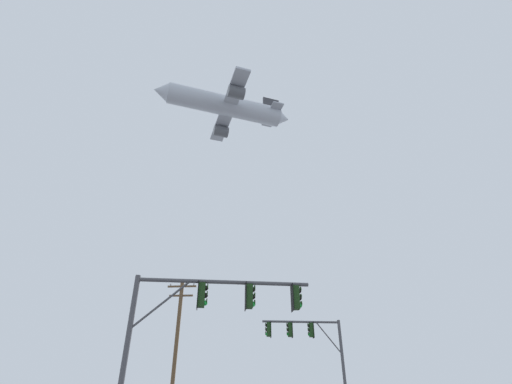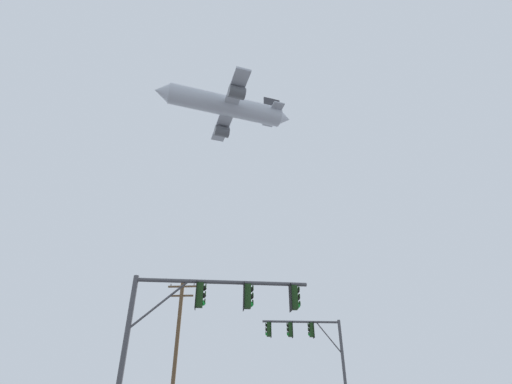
{
  "view_description": "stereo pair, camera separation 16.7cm",
  "coord_description": "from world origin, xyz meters",
  "px_view_note": "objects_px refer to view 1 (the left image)",
  "views": [
    {
      "loc": [
        0.65,
        -5.82,
        1.47
      ],
      "look_at": [
        -0.59,
        18.95,
        15.38
      ],
      "focal_mm": 25.76,
      "sensor_mm": 36.0,
      "label": 1
    },
    {
      "loc": [
        0.82,
        -5.81,
        1.47
      ],
      "look_at": [
        -0.59,
        18.95,
        15.38
      ],
      "focal_mm": 25.76,
      "sensor_mm": 36.0,
      "label": 2
    }
  ],
  "objects_px": {
    "utility_pole": "(177,341)",
    "signal_pole_near": "(208,310)",
    "airplane": "(225,106)",
    "signal_pole_far": "(310,342)"
  },
  "relations": [
    {
      "from": "airplane",
      "to": "signal_pole_far",
      "type": "bearing_deg",
      "value": -58.83
    },
    {
      "from": "signal_pole_near",
      "to": "airplane",
      "type": "xyz_separation_m",
      "value": [
        -4.23,
        27.49,
        35.45
      ]
    },
    {
      "from": "signal_pole_near",
      "to": "utility_pole",
      "type": "relative_size",
      "value": 0.71
    },
    {
      "from": "signal_pole_far",
      "to": "airplane",
      "type": "bearing_deg",
      "value": 121.17
    },
    {
      "from": "utility_pole",
      "to": "airplane",
      "type": "xyz_separation_m",
      "value": [
        0.32,
        13.82,
        34.8
      ]
    },
    {
      "from": "signal_pole_near",
      "to": "utility_pole",
      "type": "bearing_deg",
      "value": 108.41
    },
    {
      "from": "utility_pole",
      "to": "signal_pole_near",
      "type": "bearing_deg",
      "value": -71.59
    },
    {
      "from": "utility_pole",
      "to": "signal_pole_far",
      "type": "bearing_deg",
      "value": -6.94
    },
    {
      "from": "signal_pole_near",
      "to": "airplane",
      "type": "bearing_deg",
      "value": 98.74
    },
    {
      "from": "signal_pole_near",
      "to": "signal_pole_far",
      "type": "bearing_deg",
      "value": 68.94
    }
  ]
}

